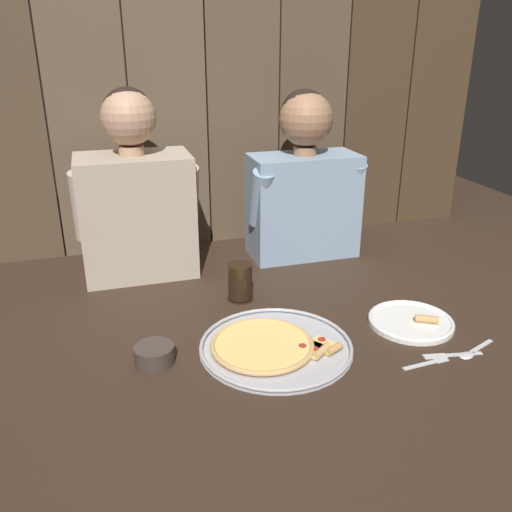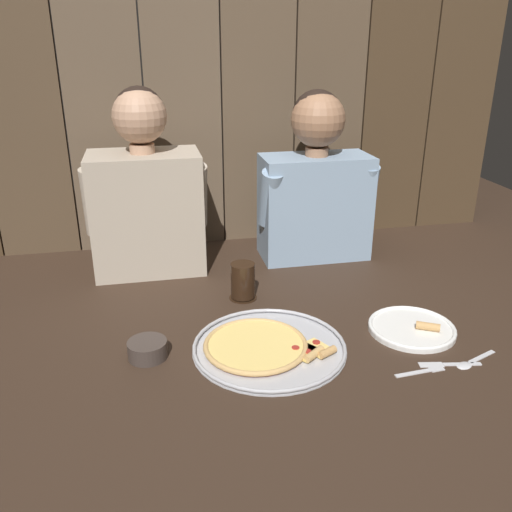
{
  "view_description": "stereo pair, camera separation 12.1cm",
  "coord_description": "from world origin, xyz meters",
  "px_view_note": "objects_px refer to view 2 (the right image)",
  "views": [
    {
      "loc": [
        -0.41,
        -1.24,
        0.75
      ],
      "look_at": [
        -0.0,
        0.1,
        0.18
      ],
      "focal_mm": 37.72,
      "sensor_mm": 36.0,
      "label": 1
    },
    {
      "loc": [
        -0.29,
        -1.27,
        0.75
      ],
      "look_at": [
        -0.0,
        0.1,
        0.18
      ],
      "focal_mm": 37.72,
      "sensor_mm": 36.0,
      "label": 2
    }
  ],
  "objects_px": {
    "drinking_glass": "(243,281)",
    "diner_right": "(316,183)",
    "dipping_bowl": "(147,348)",
    "dinner_plate": "(412,328)",
    "diner_left": "(146,193)",
    "pizza_tray": "(265,346)"
  },
  "relations": [
    {
      "from": "diner_left",
      "to": "dipping_bowl",
      "type": "bearing_deg",
      "value": -92.45
    },
    {
      "from": "dinner_plate",
      "to": "drinking_glass",
      "type": "xyz_separation_m",
      "value": [
        -0.42,
        0.29,
        0.05
      ]
    },
    {
      "from": "dinner_plate",
      "to": "dipping_bowl",
      "type": "bearing_deg",
      "value": 178.68
    },
    {
      "from": "diner_right",
      "to": "dinner_plate",
      "type": "bearing_deg",
      "value": -80.22
    },
    {
      "from": "dipping_bowl",
      "to": "diner_left",
      "type": "bearing_deg",
      "value": 87.55
    },
    {
      "from": "pizza_tray",
      "to": "diner_left",
      "type": "height_order",
      "value": "diner_left"
    },
    {
      "from": "diner_left",
      "to": "diner_right",
      "type": "distance_m",
      "value": 0.59
    },
    {
      "from": "dinner_plate",
      "to": "diner_left",
      "type": "distance_m",
      "value": 0.94
    },
    {
      "from": "pizza_tray",
      "to": "dinner_plate",
      "type": "relative_size",
      "value": 1.68
    },
    {
      "from": "dinner_plate",
      "to": "diner_right",
      "type": "bearing_deg",
      "value": 99.78
    },
    {
      "from": "diner_left",
      "to": "pizza_tray",
      "type": "bearing_deg",
      "value": -65.47
    },
    {
      "from": "dipping_bowl",
      "to": "diner_right",
      "type": "xyz_separation_m",
      "value": [
        0.61,
        0.57,
        0.25
      ]
    },
    {
      "from": "dinner_plate",
      "to": "diner_left",
      "type": "height_order",
      "value": "diner_left"
    },
    {
      "from": "drinking_glass",
      "to": "dipping_bowl",
      "type": "xyz_separation_m",
      "value": [
        -0.3,
        -0.28,
        -0.03
      ]
    },
    {
      "from": "drinking_glass",
      "to": "pizza_tray",
      "type": "bearing_deg",
      "value": -89.62
    },
    {
      "from": "pizza_tray",
      "to": "diner_left",
      "type": "relative_size",
      "value": 0.65
    },
    {
      "from": "drinking_glass",
      "to": "diner_right",
      "type": "xyz_separation_m",
      "value": [
        0.32,
        0.3,
        0.22
      ]
    },
    {
      "from": "pizza_tray",
      "to": "diner_right",
      "type": "height_order",
      "value": "diner_right"
    },
    {
      "from": "dipping_bowl",
      "to": "drinking_glass",
      "type": "bearing_deg",
      "value": 43.11
    },
    {
      "from": "dinner_plate",
      "to": "diner_left",
      "type": "xyz_separation_m",
      "value": [
        -0.69,
        0.59,
        0.26
      ]
    },
    {
      "from": "dinner_plate",
      "to": "dipping_bowl",
      "type": "xyz_separation_m",
      "value": [
        -0.72,
        0.02,
        0.02
      ]
    },
    {
      "from": "diner_left",
      "to": "drinking_glass",
      "type": "bearing_deg",
      "value": -47.38
    }
  ]
}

